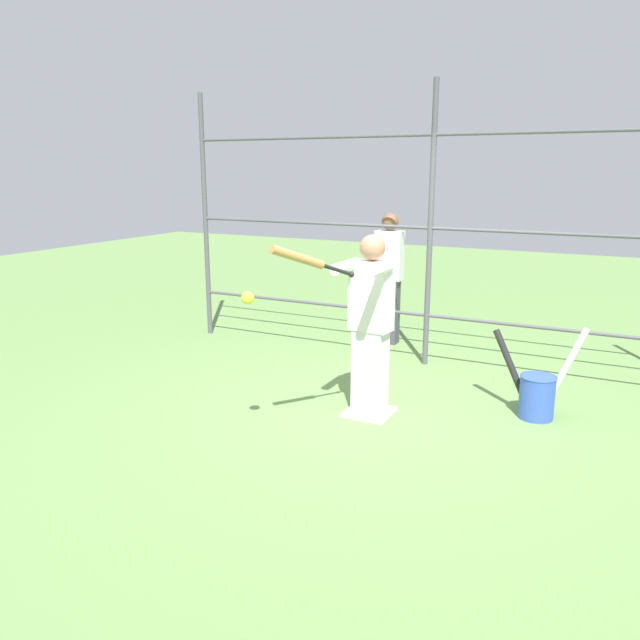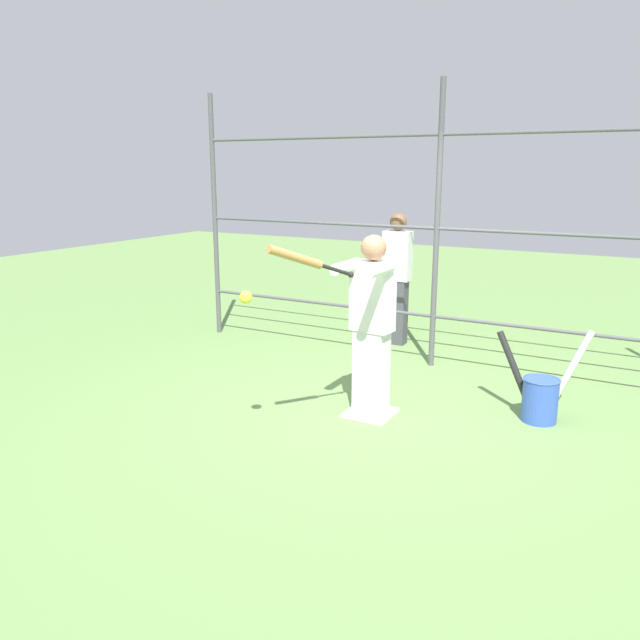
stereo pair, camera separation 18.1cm
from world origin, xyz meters
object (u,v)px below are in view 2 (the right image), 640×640
at_px(baseball_bat_swinging, 303,260).
at_px(softball_in_flight, 246,297).
at_px(batter, 371,320).
at_px(bat_bucket, 540,396).
at_px(bystander_behind_fence, 397,277).

distance_m(baseball_bat_swinging, softball_in_flight, 0.50).
bearing_deg(batter, bat_bucket, -155.82).
bearing_deg(bat_bucket, baseball_bat_swinging, 43.33).
xyz_separation_m(batter, baseball_bat_swinging, (0.18, 0.83, 0.61)).
height_order(batter, bat_bucket, batter).
distance_m(batter, bat_bucket, 1.58).
relative_size(softball_in_flight, bat_bucket, 0.12).
bearing_deg(baseball_bat_swinging, bystander_behind_fence, -80.69).
bearing_deg(bystander_behind_fence, baseball_bat_swinging, 99.31).
height_order(baseball_bat_swinging, bat_bucket, baseball_bat_swinging).
relative_size(bat_bucket, bystander_behind_fence, 0.52).
relative_size(batter, softball_in_flight, 16.40).
relative_size(batter, bat_bucket, 1.92).
xyz_separation_m(bat_bucket, bystander_behind_fence, (2.01, -1.65, 0.61)).
bearing_deg(baseball_bat_swinging, softball_in_flight, 29.28).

